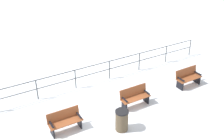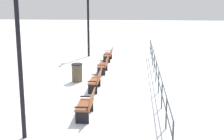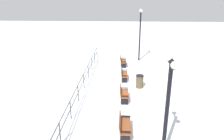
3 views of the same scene
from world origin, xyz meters
name	(u,v)px [view 2 (image 2 of 3)]	position (x,y,z in m)	size (l,w,h in m)	color
ground_plane	(102,81)	(0.00, 0.00, 0.00)	(80.00, 80.00, 0.00)	white
bench_nearest	(109,54)	(0.06, -5.07, 0.44)	(0.56, 1.47, 0.84)	brown
bench_second	(104,65)	(0.05, -1.69, 0.45)	(0.55, 1.36, 0.87)	brown
bench_third	(96,80)	(0.06, 1.69, 0.47)	(0.52, 1.41, 0.90)	brown
bench_fourth	(87,105)	(-0.03, 5.08, 0.47)	(0.57, 1.40, 0.92)	brown
lamppost_near	(88,17)	(1.61, -6.61, 2.74)	(0.27, 1.11, 4.19)	black
lamppost_middle	(18,32)	(1.61, 6.90, 3.19)	(0.25, 1.08, 4.94)	black
waterfront_railing	(156,68)	(-2.71, 0.00, 0.71)	(0.05, 15.80, 1.05)	#383D42
trash_bin	(77,73)	(1.19, 0.28, 0.46)	(0.54, 0.54, 0.91)	brown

